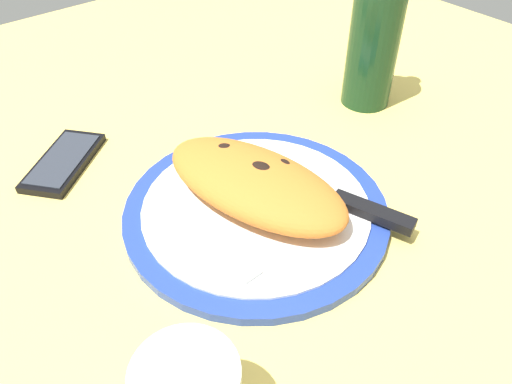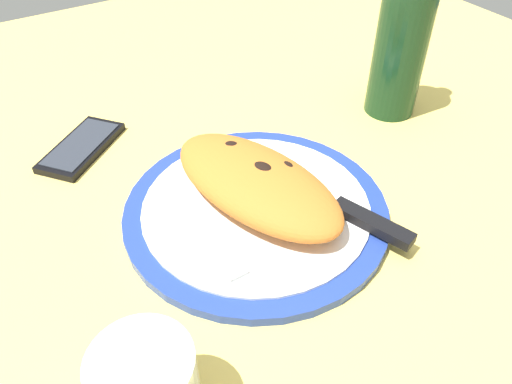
{
  "view_description": "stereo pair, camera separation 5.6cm",
  "coord_description": "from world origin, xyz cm",
  "px_view_note": "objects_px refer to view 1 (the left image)",
  "views": [
    {
      "loc": [
        32.27,
        -26.9,
        40.46
      ],
      "look_at": [
        0.0,
        0.0,
        3.51
      ],
      "focal_mm": 34.77,
      "sensor_mm": 36.0,
      "label": 1
    },
    {
      "loc": [
        35.56,
        -22.38,
        40.46
      ],
      "look_at": [
        0.0,
        0.0,
        3.51
      ],
      "focal_mm": 34.77,
      "sensor_mm": 36.0,
      "label": 2
    }
  ],
  "objects_px": {
    "knife": "(348,203)",
    "smartphone": "(64,162)",
    "wine_bottle": "(375,35)",
    "fork": "(215,242)",
    "plate": "(256,210)",
    "calzone": "(255,183)"
  },
  "relations": [
    {
      "from": "calzone",
      "to": "knife",
      "type": "distance_m",
      "value": 0.11
    },
    {
      "from": "smartphone",
      "to": "wine_bottle",
      "type": "xyz_separation_m",
      "value": [
        0.15,
        0.43,
        0.1
      ]
    },
    {
      "from": "knife",
      "to": "wine_bottle",
      "type": "height_order",
      "value": "wine_bottle"
    },
    {
      "from": "calzone",
      "to": "smartphone",
      "type": "height_order",
      "value": "calzone"
    },
    {
      "from": "calzone",
      "to": "wine_bottle",
      "type": "height_order",
      "value": "wine_bottle"
    },
    {
      "from": "knife",
      "to": "wine_bottle",
      "type": "xyz_separation_m",
      "value": [
        -0.16,
        0.21,
        0.09
      ]
    },
    {
      "from": "calzone",
      "to": "fork",
      "type": "bearing_deg",
      "value": -69.9
    },
    {
      "from": "fork",
      "to": "wine_bottle",
      "type": "xyz_separation_m",
      "value": [
        -0.11,
        0.37,
        0.09
      ]
    },
    {
      "from": "plate",
      "to": "knife",
      "type": "height_order",
      "value": "knife"
    },
    {
      "from": "calzone",
      "to": "plate",
      "type": "bearing_deg",
      "value": -32.67
    },
    {
      "from": "plate",
      "to": "smartphone",
      "type": "distance_m",
      "value": 0.27
    },
    {
      "from": "calzone",
      "to": "smartphone",
      "type": "bearing_deg",
      "value": -147.78
    },
    {
      "from": "plate",
      "to": "fork",
      "type": "height_order",
      "value": "fork"
    },
    {
      "from": "plate",
      "to": "knife",
      "type": "relative_size",
      "value": 1.4
    },
    {
      "from": "knife",
      "to": "smartphone",
      "type": "xyz_separation_m",
      "value": [
        -0.3,
        -0.21,
        -0.01
      ]
    },
    {
      "from": "fork",
      "to": "plate",
      "type": "bearing_deg",
      "value": 104.17
    },
    {
      "from": "plate",
      "to": "smartphone",
      "type": "xyz_separation_m",
      "value": [
        -0.23,
        -0.13,
        -0.0
      ]
    },
    {
      "from": "knife",
      "to": "wine_bottle",
      "type": "bearing_deg",
      "value": 126.4
    },
    {
      "from": "calzone",
      "to": "wine_bottle",
      "type": "bearing_deg",
      "value": 105.15
    },
    {
      "from": "plate",
      "to": "knife",
      "type": "bearing_deg",
      "value": 48.88
    },
    {
      "from": "fork",
      "to": "knife",
      "type": "height_order",
      "value": "knife"
    },
    {
      "from": "fork",
      "to": "wine_bottle",
      "type": "relative_size",
      "value": 0.61
    }
  ]
}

